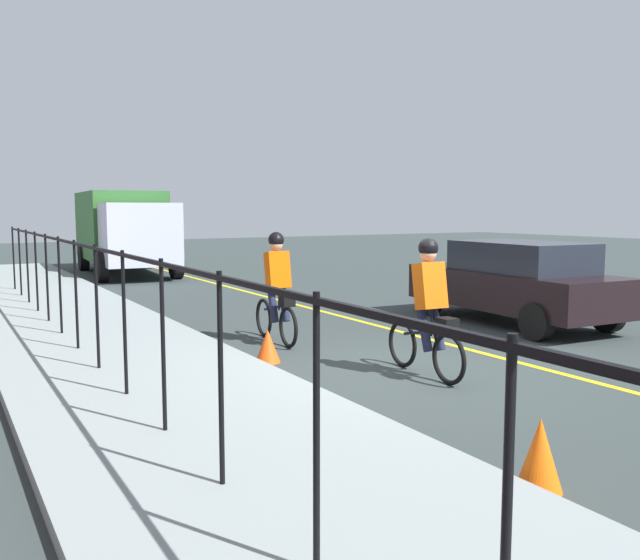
{
  "coord_description": "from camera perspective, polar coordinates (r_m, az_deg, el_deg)",
  "views": [
    {
      "loc": [
        -6.97,
        5.58,
        2.19
      ],
      "look_at": [
        2.61,
        -0.05,
        1.0
      ],
      "focal_mm": 37.15,
      "sensor_mm": 36.0,
      "label": 1
    }
  ],
  "objects": [
    {
      "name": "traffic_cone_far",
      "position": [
        9.57,
        -4.53,
        -5.68
      ],
      "size": [
        0.36,
        0.36,
        0.48
      ],
      "primitive_type": "cone",
      "color": "#FD4F13",
      "rests_on": "ground"
    },
    {
      "name": "ground_plane",
      "position": [
        9.2,
        8.06,
        -7.73
      ],
      "size": [
        80.0,
        80.0,
        0.0
      ],
      "primitive_type": "plane",
      "color": "#303939"
    },
    {
      "name": "iron_fence",
      "position": [
        8.22,
        -17.75,
        -0.49
      ],
      "size": [
        21.07,
        0.04,
        1.6
      ],
      "color": "black",
      "rests_on": "sidewalk"
    },
    {
      "name": "lane_line_centre",
      "position": [
        10.25,
        15.13,
        -6.43
      ],
      "size": [
        36.0,
        0.12,
        0.01
      ],
      "primitive_type": "cube",
      "color": "yellow",
      "rests_on": "ground"
    },
    {
      "name": "sidewalk",
      "position": [
        7.61,
        -12.76,
        -10.2
      ],
      "size": [
        40.0,
        3.2,
        0.15
      ],
      "primitive_type": "cube",
      "color": "gray",
      "rests_on": "ground"
    },
    {
      "name": "patrol_sedan",
      "position": [
        13.19,
        16.45,
        -0.08
      ],
      "size": [
        4.51,
        2.16,
        1.58
      ],
      "rotation": [
        0.0,
        0.0,
        -0.07
      ],
      "color": "black",
      "rests_on": "ground"
    },
    {
      "name": "cyclist_follow",
      "position": [
        8.73,
        9.34,
        -2.4
      ],
      "size": [
        1.71,
        0.38,
        1.83
      ],
      "rotation": [
        0.0,
        0.0,
        -0.07
      ],
      "color": "black",
      "rests_on": "ground"
    },
    {
      "name": "cyclist_lead",
      "position": [
        10.83,
        -3.71,
        -0.68
      ],
      "size": [
        1.71,
        0.38,
        1.83
      ],
      "rotation": [
        0.0,
        0.0,
        -0.07
      ],
      "color": "black",
      "rests_on": "ground"
    },
    {
      "name": "traffic_cone_near",
      "position": [
        5.59,
        18.41,
        -14.07
      ],
      "size": [
        0.36,
        0.36,
        0.58
      ],
      "primitive_type": "cone",
      "color": "#F45F0E",
      "rests_on": "ground"
    },
    {
      "name": "box_truck_background",
      "position": [
        23.46,
        -16.52,
        4.3
      ],
      "size": [
        6.85,
        2.89,
        2.78
      ],
      "rotation": [
        0.0,
        0.0,
        3.07
      ],
      "color": "#2B6028",
      "rests_on": "ground"
    }
  ]
}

